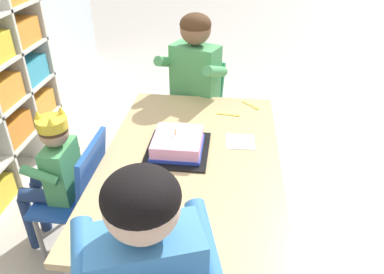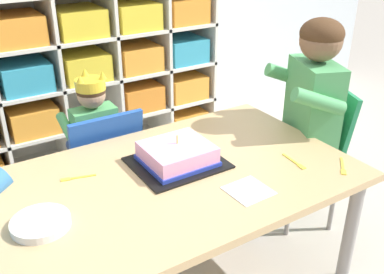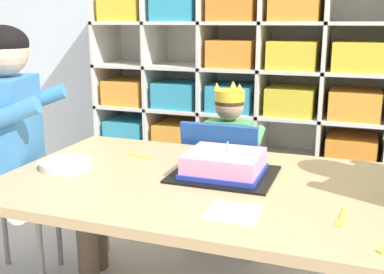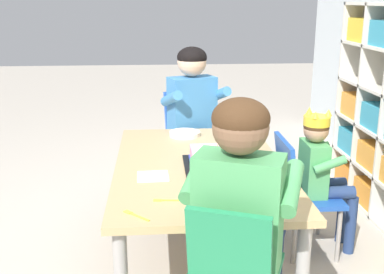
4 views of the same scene
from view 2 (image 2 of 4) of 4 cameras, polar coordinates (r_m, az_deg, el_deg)
storage_cubby_shelf at (r=2.77m, az=-17.36°, el=8.83°), size 2.12×0.38×1.33m
activity_table at (r=1.72m, az=-2.07°, el=-6.53°), size 1.37×0.84×0.55m
classroom_chair_blue at (r=2.19m, az=-11.39°, el=-3.01°), size 0.38×0.32×0.64m
child_with_crown at (r=2.23m, az=-12.71°, el=0.94°), size 0.30×0.31×0.80m
classroom_chair_guest_side at (r=2.25m, az=15.81°, el=-0.78°), size 0.40×0.39×0.71m
guest_at_table_side at (r=2.12m, az=13.79°, el=4.04°), size 0.49×0.47×1.04m
birthday_cake_on_tray at (r=1.75m, az=-1.92°, el=-2.44°), size 0.35×0.30×0.12m
paper_plate_stack at (r=1.50m, az=-18.90°, el=-10.45°), size 0.19×0.19×0.03m
paper_napkin_square at (r=1.61m, az=7.28°, el=-6.86°), size 0.15×0.15×0.00m
fork_near_child_seat at (r=1.73m, az=-14.73°, el=-5.10°), size 0.13×0.05×0.00m
fork_beside_plate_stack at (r=1.82m, az=13.13°, el=-3.19°), size 0.03×0.14×0.00m
fork_near_cake_tray at (r=1.84m, az=18.84°, el=-3.68°), size 0.11×0.11×0.00m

